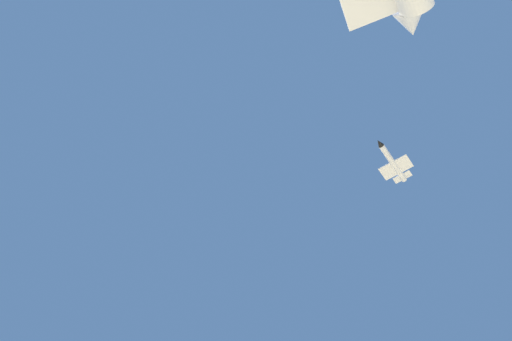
% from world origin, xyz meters
% --- Properties ---
extents(chase_jet_left_wing, '(13.59, 11.95, 4.00)m').
position_xyz_m(chase_jet_left_wing, '(-48.54, 13.47, 117.64)').
color(chase_jet_left_wing, silver).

